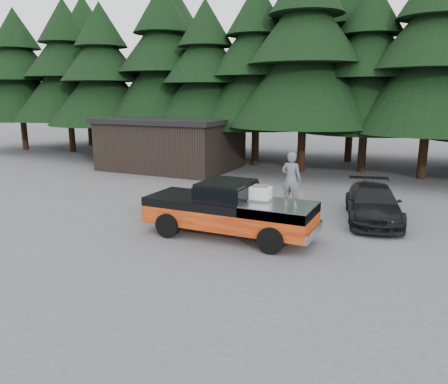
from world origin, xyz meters
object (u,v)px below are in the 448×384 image
at_px(air_compressor, 261,194).
at_px(parked_car, 373,203).
at_px(man_on_bed, 291,179).
at_px(utility_building, 172,143).
at_px(pickup_truck, 229,218).

relative_size(air_compressor, parked_car, 0.14).
height_order(man_on_bed, utility_building, utility_building).
bearing_deg(air_compressor, utility_building, 131.40).
bearing_deg(utility_building, parked_car, -28.14).
xyz_separation_m(air_compressor, utility_building, (-10.33, 11.10, 0.11)).
height_order(pickup_truck, air_compressor, air_compressor).
bearing_deg(air_compressor, pickup_truck, -170.14).
relative_size(pickup_truck, utility_building, 0.71).
relative_size(man_on_bed, parked_car, 0.37).
bearing_deg(air_compressor, man_on_bed, -17.70).
distance_m(air_compressor, man_on_bed, 1.33).
bearing_deg(man_on_bed, air_compressor, -13.44).
height_order(pickup_truck, utility_building, utility_building).
xyz_separation_m(man_on_bed, utility_building, (-11.45, 11.42, -0.53)).
bearing_deg(parked_car, man_on_bed, -128.38).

